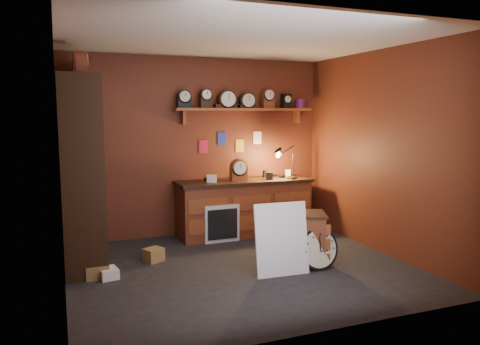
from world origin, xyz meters
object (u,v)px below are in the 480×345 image
object	(u,v)px
shelving_unit	(77,163)
low_cabinet	(302,236)
workbench	(244,204)
big_round_clock	(318,249)

from	to	relation	value
shelving_unit	low_cabinet	size ratio (longest dim) A/B	3.50
workbench	low_cabinet	xyz separation A→B (m)	(0.12, -1.61, -0.12)
workbench	shelving_unit	bearing A→B (deg)	-168.49
workbench	low_cabinet	world-z (taller)	workbench
shelving_unit	big_round_clock	bearing A→B (deg)	-27.28
shelving_unit	big_round_clock	world-z (taller)	shelving_unit
shelving_unit	workbench	world-z (taller)	shelving_unit
big_round_clock	shelving_unit	bearing A→B (deg)	152.72
low_cabinet	shelving_unit	bearing A→B (deg)	178.94
shelving_unit	workbench	size ratio (longest dim) A/B	1.23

